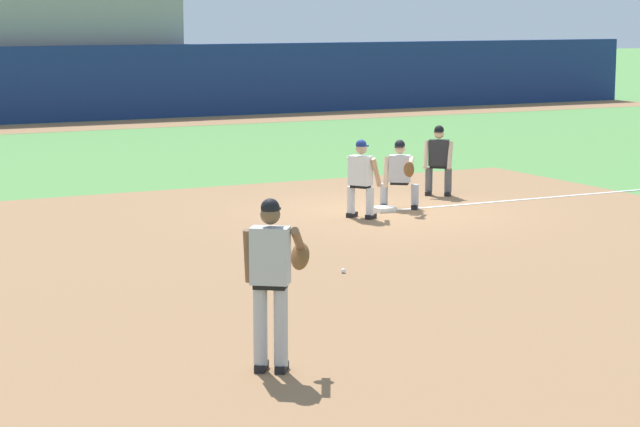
{
  "coord_description": "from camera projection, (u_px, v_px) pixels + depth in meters",
  "views": [
    {
      "loc": [
        -11.74,
        -20.33,
        3.78
      ],
      "look_at": [
        -4.49,
        -6.12,
        1.18
      ],
      "focal_mm": 70.0,
      "sensor_mm": 36.0,
      "label": 1
    }
  ],
  "objects": [
    {
      "name": "outfield_wall",
      "position": [
        65.0,
        84.0,
        42.88
      ],
      "size": [
        48.0,
        0.5,
        2.6
      ],
      "color": "navy",
      "rests_on": "ground"
    },
    {
      "name": "baserunner",
      "position": [
        361.0,
        176.0,
        22.86
      ],
      "size": [
        0.63,
        0.68,
        1.46
      ],
      "color": "black",
      "rests_on": "ground"
    },
    {
      "name": "umpire",
      "position": [
        439.0,
        158.0,
        25.69
      ],
      "size": [
        0.68,
        0.66,
        1.46
      ],
      "color": "black",
      "rests_on": "ground"
    },
    {
      "name": "ground_plane",
      "position": [
        384.0,
        212.0,
        23.75
      ],
      "size": [
        160.0,
        160.0,
        0.0
      ],
      "primitive_type": "plane",
      "color": "#518942"
    },
    {
      "name": "first_baseman",
      "position": [
        400.0,
        172.0,
        23.92
      ],
      "size": [
        0.72,
        1.09,
        1.34
      ],
      "color": "black",
      "rests_on": "ground"
    },
    {
      "name": "infield_dirt_patch",
      "position": [
        343.0,
        269.0,
        18.47
      ],
      "size": [
        18.0,
        18.0,
        0.01
      ],
      "primitive_type": "cube",
      "color": "#936B47",
      "rests_on": "ground"
    },
    {
      "name": "first_base_bag",
      "position": [
        384.0,
        209.0,
        23.74
      ],
      "size": [
        0.38,
        0.38,
        0.09
      ],
      "primitive_type": "cube",
      "color": "white",
      "rests_on": "ground"
    },
    {
      "name": "stadium_seating_block",
      "position": [
        45.0,
        55.0,
        44.91
      ],
      "size": [
        9.39,
        3.35,
        4.35
      ],
      "color": "gray",
      "rests_on": "ground"
    },
    {
      "name": "pitcher",
      "position": [
        273.0,
        274.0,
        13.05
      ],
      "size": [
        0.85,
        0.55,
        1.86
      ],
      "color": "black",
      "rests_on": "ground"
    },
    {
      "name": "baseball",
      "position": [
        343.0,
        271.0,
        18.15
      ],
      "size": [
        0.07,
        0.07,
        0.07
      ],
      "primitive_type": "sphere",
      "color": "white",
      "rests_on": "ground"
    },
    {
      "name": "warning_track_strip",
      "position": [
        83.0,
        126.0,
        41.33
      ],
      "size": [
        48.0,
        3.2,
        0.01
      ],
      "primitive_type": "cube",
      "color": "#936B47",
      "rests_on": "ground"
    },
    {
      "name": "foul_line_stripe",
      "position": [
        592.0,
        194.0,
        26.0
      ],
      "size": [
        10.01,
        0.1,
        0.0
      ],
      "primitive_type": "cube",
      "color": "white",
      "rests_on": "ground"
    }
  ]
}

